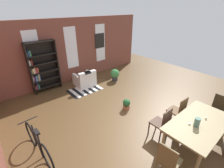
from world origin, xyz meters
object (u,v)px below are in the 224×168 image
(bookshelf_tall, at_px, (42,68))
(potted_plant_corner, at_px, (126,104))
(dining_chair_head_right, at_px, (217,110))
(dining_chair_far_right, at_px, (178,110))
(potted_plant_by_shelf, at_px, (115,74))
(vase_on_table, at_px, (197,122))
(armchair_white, at_px, (85,80))
(dining_table, at_px, (199,125))
(dining_chair_far_left, at_px, (162,122))
(bicycle_second, at_px, (38,144))
(dining_chair_head_left, at_px, (168,160))

(bookshelf_tall, xyz_separation_m, potted_plant_corner, (1.64, -3.21, -0.82))
(dining_chair_head_right, height_order, dining_chair_far_right, same)
(bookshelf_tall, xyz_separation_m, potted_plant_by_shelf, (2.88, -1.18, -0.70))
(dining_chair_head_right, xyz_separation_m, potted_plant_corner, (-1.46, 2.26, -0.32))
(dining_chair_head_right, bearing_deg, vase_on_table, 179.94)
(vase_on_table, distance_m, armchair_white, 4.78)
(dining_table, distance_m, vase_on_table, 0.28)
(dining_table, bearing_deg, dining_chair_far_left, 119.74)
(dining_chair_head_right, height_order, bicycle_second, dining_chair_head_right)
(potted_plant_by_shelf, height_order, potted_plant_corner, potted_plant_by_shelf)
(dining_chair_far_right, distance_m, dining_chair_far_left, 0.82)
(bookshelf_tall, height_order, potted_plant_by_shelf, bookshelf_tall)
(dining_table, relative_size, potted_plant_by_shelf, 3.27)
(dining_table, xyz_separation_m, vase_on_table, (-0.20, 0.00, 0.19))
(vase_on_table, distance_m, bicycle_second, 3.71)
(dining_chair_head_left, xyz_separation_m, potted_plant_corner, (1.13, 2.26, -0.32))
(dining_table, distance_m, dining_chair_head_right, 1.30)
(bicycle_second, bearing_deg, vase_on_table, -38.01)
(bookshelf_tall, distance_m, potted_plant_by_shelf, 3.19)
(bicycle_second, relative_size, potted_plant_corner, 4.29)
(dining_chair_far_left, bearing_deg, potted_plant_by_shelf, 67.36)
(dining_table, distance_m, dining_chair_far_right, 0.85)
(dining_chair_head_right, height_order, dining_chair_far_left, same)
(potted_plant_corner, bearing_deg, armchair_white, 93.17)
(dining_chair_head_right, relative_size, bicycle_second, 0.58)
(dining_chair_head_left, height_order, armchair_white, dining_chair_head_left)
(vase_on_table, xyz_separation_m, potted_plant_by_shelf, (1.27, 4.28, -0.56))
(dining_chair_far_left, xyz_separation_m, potted_plant_corner, (0.25, 1.53, -0.32))
(dining_table, xyz_separation_m, dining_chair_head_right, (1.29, -0.00, -0.17))
(potted_plant_by_shelf, bearing_deg, dining_table, -104.04)
(dining_chair_far_right, distance_m, potted_plant_corner, 1.67)
(dining_chair_head_left, height_order, potted_plant_by_shelf, dining_chair_head_left)
(dining_chair_head_right, relative_size, potted_plant_by_shelf, 1.69)
(vase_on_table, height_order, dining_chair_head_left, vase_on_table)
(dining_chair_far_left, relative_size, potted_plant_by_shelf, 1.69)
(dining_chair_head_left, bearing_deg, dining_chair_far_right, 23.17)
(bookshelf_tall, relative_size, potted_plant_corner, 5.39)
(vase_on_table, distance_m, potted_plant_by_shelf, 4.50)
(dining_chair_head_left, bearing_deg, bicycle_second, 128.45)
(vase_on_table, bearing_deg, potted_plant_corner, 89.19)
(potted_plant_corner, bearing_deg, dining_chair_head_left, -116.43)
(dining_chair_head_left, xyz_separation_m, dining_chair_far_right, (1.70, 0.73, 0.00))
(dining_table, distance_m, bicycle_second, 3.85)
(dining_table, height_order, potted_plant_corner, dining_table)
(dining_chair_far_left, distance_m, bicycle_second, 3.09)
(dining_chair_head_left, bearing_deg, vase_on_table, 0.28)
(dining_chair_head_left, relative_size, bicycle_second, 0.58)
(potted_plant_corner, bearing_deg, potted_plant_by_shelf, 58.54)
(dining_table, xyz_separation_m, dining_chair_far_left, (-0.41, 0.72, -0.17))
(bookshelf_tall, xyz_separation_m, armchair_white, (1.50, -0.72, -0.74))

